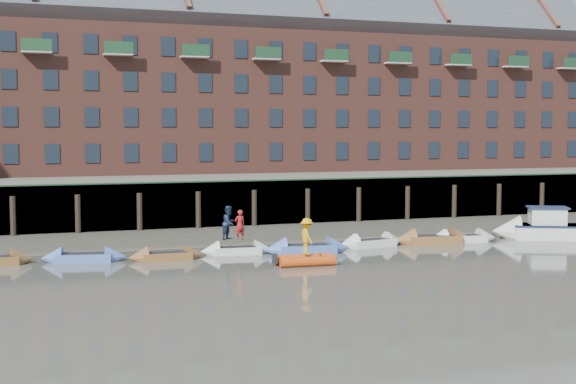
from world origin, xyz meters
name	(u,v)px	position (x,y,z in m)	size (l,w,h in m)	color
ground	(355,285)	(0.00, 0.00, 0.00)	(220.00, 220.00, 0.00)	#5B574F
foreshore	(242,235)	(0.00, 18.00, 0.00)	(110.00, 8.00, 0.50)	#3D382F
mud_band	(257,242)	(0.00, 14.60, 0.00)	(110.00, 1.60, 0.10)	#4C4336
river_wall	(224,205)	(0.00, 22.38, 1.59)	(110.00, 1.23, 3.30)	#2D2A26
bank_terrace	(184,191)	(0.00, 36.00, 1.60)	(110.00, 28.00, 3.20)	#5E594D
apartment_terrace	(180,60)	(0.00, 36.99, 12.82)	(80.60, 15.56, 20.98)	brown
rowboat_1	(84,257)	(-10.63, 10.42, 0.22)	(4.49, 2.03, 1.26)	#4E68BB
rowboat_2	(166,256)	(-6.49, 9.60, 0.21)	(4.01, 1.21, 1.16)	brown
rowboat_3	(237,250)	(-2.47, 10.28, 0.21)	(4.12, 1.58, 1.17)	silver
rowboat_4	(307,249)	(1.26, 9.29, 0.25)	(4.97, 1.99, 1.40)	#4E68BB
rowboat_5	(371,243)	(5.70, 10.44, 0.22)	(4.45, 1.85, 1.25)	silver
rowboat_6	(434,239)	(9.77, 10.36, 0.25)	(5.08, 2.14, 1.43)	brown
rowboat_7	(462,238)	(11.72, 10.32, 0.22)	(4.47, 1.78, 1.26)	silver
rib_tender	(308,260)	(-0.04, 5.75, 0.24)	(3.17, 1.64, 0.54)	#CB4210
motor_launch	(537,228)	(16.92, 10.11, 0.66)	(6.51, 4.55, 2.58)	silver
person_rower_a	(240,225)	(-2.33, 10.21, 1.61)	(0.60, 0.40, 1.66)	maroon
person_rower_b	(229,223)	(-2.85, 10.50, 1.72)	(0.91, 0.71, 1.87)	#19233F
person_rib_crew	(307,236)	(-0.05, 5.84, 1.43)	(1.19, 0.69, 1.85)	orange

